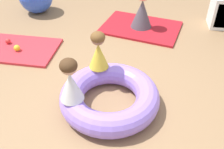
{
  "coord_description": "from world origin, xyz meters",
  "views": [
    {
      "loc": [
        0.43,
        -2.33,
        2.19
      ],
      "look_at": [
        0.09,
        0.07,
        0.32
      ],
      "focal_mm": 40.73,
      "sensor_mm": 36.0,
      "label": 1
    }
  ],
  "objects_px": {
    "child_in_white": "(70,80)",
    "adult_seated": "(142,8)",
    "play_ball_red": "(8,41)",
    "play_ball_yellow": "(17,48)",
    "inflatable_cushion": "(110,97)",
    "child_in_yellow": "(98,50)",
    "storage_cube": "(224,12)"
  },
  "relations": [
    {
      "from": "play_ball_red",
      "to": "child_in_yellow",
      "type": "bearing_deg",
      "value": -24.43
    },
    {
      "from": "inflatable_cushion",
      "to": "child_in_yellow",
      "type": "height_order",
      "value": "child_in_yellow"
    },
    {
      "from": "child_in_white",
      "to": "play_ball_red",
      "type": "relative_size",
      "value": 5.92
    },
    {
      "from": "storage_cube",
      "to": "inflatable_cushion",
      "type": "bearing_deg",
      "value": -126.39
    },
    {
      "from": "child_in_yellow",
      "to": "adult_seated",
      "type": "height_order",
      "value": "adult_seated"
    },
    {
      "from": "play_ball_red",
      "to": "storage_cube",
      "type": "xyz_separation_m",
      "value": [
        3.6,
        1.21,
        0.2
      ]
    },
    {
      "from": "inflatable_cushion",
      "to": "child_in_white",
      "type": "relative_size",
      "value": 2.32
    },
    {
      "from": "inflatable_cushion",
      "to": "storage_cube",
      "type": "bearing_deg",
      "value": 53.61
    },
    {
      "from": "child_in_yellow",
      "to": "play_ball_yellow",
      "type": "height_order",
      "value": "child_in_yellow"
    },
    {
      "from": "inflatable_cushion",
      "to": "play_ball_red",
      "type": "relative_size",
      "value": 13.74
    },
    {
      "from": "child_in_white",
      "to": "child_in_yellow",
      "type": "bearing_deg",
      "value": 167.38
    },
    {
      "from": "child_in_white",
      "to": "adult_seated",
      "type": "relative_size",
      "value": 0.69
    },
    {
      "from": "child_in_white",
      "to": "play_ball_red",
      "type": "height_order",
      "value": "child_in_white"
    },
    {
      "from": "adult_seated",
      "to": "storage_cube",
      "type": "distance_m",
      "value": 1.5
    },
    {
      "from": "storage_cube",
      "to": "child_in_yellow",
      "type": "bearing_deg",
      "value": -134.59
    },
    {
      "from": "child_in_white",
      "to": "play_ball_yellow",
      "type": "bearing_deg",
      "value": -130.41
    },
    {
      "from": "adult_seated",
      "to": "play_ball_yellow",
      "type": "distance_m",
      "value": 2.21
    },
    {
      "from": "inflatable_cushion",
      "to": "child_in_yellow",
      "type": "relative_size",
      "value": 2.4
    },
    {
      "from": "play_ball_yellow",
      "to": "storage_cube",
      "type": "relative_size",
      "value": 0.17
    },
    {
      "from": "play_ball_red",
      "to": "child_in_white",
      "type": "bearing_deg",
      "value": -43.0
    },
    {
      "from": "inflatable_cushion",
      "to": "play_ball_red",
      "type": "height_order",
      "value": "inflatable_cushion"
    },
    {
      "from": "child_in_yellow",
      "to": "child_in_white",
      "type": "bearing_deg",
      "value": -178.16
    },
    {
      "from": "play_ball_yellow",
      "to": "child_in_yellow",
      "type": "bearing_deg",
      "value": -21.72
    },
    {
      "from": "child_in_white",
      "to": "adult_seated",
      "type": "xyz_separation_m",
      "value": [
        0.65,
        2.3,
        -0.13
      ]
    },
    {
      "from": "inflatable_cushion",
      "to": "adult_seated",
      "type": "distance_m",
      "value": 2.1
    },
    {
      "from": "inflatable_cushion",
      "to": "play_ball_red",
      "type": "bearing_deg",
      "value": 148.24
    },
    {
      "from": "child_in_white",
      "to": "play_ball_yellow",
      "type": "height_order",
      "value": "child_in_white"
    },
    {
      "from": "play_ball_red",
      "to": "storage_cube",
      "type": "distance_m",
      "value": 3.8
    },
    {
      "from": "child_in_yellow",
      "to": "child_in_white",
      "type": "height_order",
      "value": "child_in_white"
    },
    {
      "from": "inflatable_cushion",
      "to": "child_in_white",
      "type": "bearing_deg",
      "value": -148.74
    },
    {
      "from": "child_in_white",
      "to": "play_ball_red",
      "type": "xyz_separation_m",
      "value": [
        -1.48,
        1.38,
        -0.45
      ]
    },
    {
      "from": "child_in_yellow",
      "to": "adult_seated",
      "type": "bearing_deg",
      "value": 2.19
    }
  ]
}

